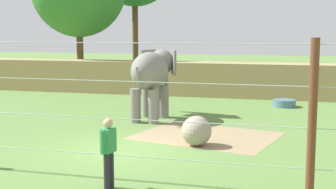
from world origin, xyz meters
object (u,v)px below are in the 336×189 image
at_px(enrichment_ball, 197,131).
at_px(water_tub, 284,103).
at_px(elephant, 152,74).
at_px(zookeeper, 109,150).

distance_m(enrichment_ball, water_tub, 9.21).
distance_m(elephant, zookeeper, 9.04).
relative_size(enrichment_ball, zookeeper, 0.58).
height_order(elephant, water_tub, elephant).
relative_size(zookeeper, water_tub, 1.52).
bearing_deg(elephant, water_tub, 41.52).
bearing_deg(elephant, enrichment_ball, -56.71).
distance_m(elephant, water_tub, 7.24).
height_order(elephant, enrichment_ball, elephant).
bearing_deg(water_tub, elephant, -138.48).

